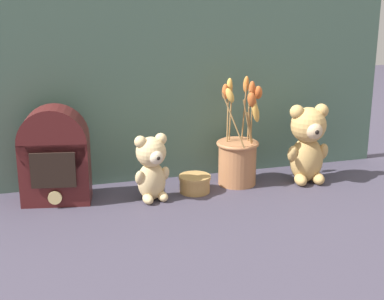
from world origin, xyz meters
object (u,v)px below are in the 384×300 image
(flower_vase, at_px, (238,155))
(teddy_bear_medium, at_px, (152,166))
(vintage_radio, at_px, (55,156))
(decorative_tin_tall, at_px, (195,184))
(teddy_bear_large, at_px, (308,142))

(flower_vase, bearing_deg, teddy_bear_medium, -168.37)
(vintage_radio, height_order, decorative_tin_tall, vintage_radio)
(teddy_bear_medium, distance_m, flower_vase, 0.29)
(teddy_bear_large, relative_size, decorative_tin_tall, 2.58)
(vintage_radio, bearing_deg, teddy_bear_medium, -13.49)
(flower_vase, relative_size, decorative_tin_tall, 3.48)
(flower_vase, bearing_deg, decorative_tin_tall, -168.12)
(teddy_bear_large, height_order, decorative_tin_tall, teddy_bear_large)
(teddy_bear_large, bearing_deg, decorative_tin_tall, 178.33)
(teddy_bear_medium, bearing_deg, teddy_bear_large, 1.93)
(teddy_bear_medium, xyz_separation_m, flower_vase, (0.28, 0.06, -0.01))
(vintage_radio, xyz_separation_m, decorative_tin_tall, (0.39, -0.04, -0.11))
(teddy_bear_large, distance_m, vintage_radio, 0.75)
(teddy_bear_medium, xyz_separation_m, vintage_radio, (-0.26, 0.06, 0.03))
(teddy_bear_large, xyz_separation_m, teddy_bear_medium, (-0.49, -0.02, -0.03))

